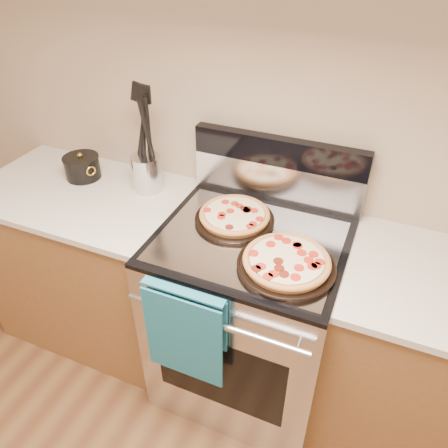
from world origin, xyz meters
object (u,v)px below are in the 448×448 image
at_px(pepperoni_pizza_back, 235,217).
at_px(utensil_crock, 147,173).
at_px(pepperoni_pizza_front, 286,263).
at_px(saucepan, 83,168).
at_px(range_body, 248,317).

distance_m(pepperoni_pizza_back, utensil_crock, 0.50).
bearing_deg(pepperoni_pizza_back, pepperoni_pizza_front, -35.21).
bearing_deg(saucepan, pepperoni_pizza_front, -13.89).
xyz_separation_m(pepperoni_pizza_front, utensil_crock, (-0.77, 0.30, 0.05)).
relative_size(pepperoni_pizza_front, utensil_crock, 2.09).
distance_m(pepperoni_pizza_front, utensil_crock, 0.83).
xyz_separation_m(pepperoni_pizza_back, pepperoni_pizza_front, (0.28, -0.20, 0.00)).
bearing_deg(pepperoni_pizza_back, saucepan, 174.76).
bearing_deg(utensil_crock, pepperoni_pizza_back, -12.20).
height_order(pepperoni_pizza_front, saucepan, saucepan).
relative_size(pepperoni_pizza_back, utensil_crock, 1.93).
distance_m(range_body, saucepan, 1.08).
height_order(pepperoni_pizza_back, saucepan, saucepan).
height_order(pepperoni_pizza_front, utensil_crock, utensil_crock).
relative_size(range_body, saucepan, 5.35).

